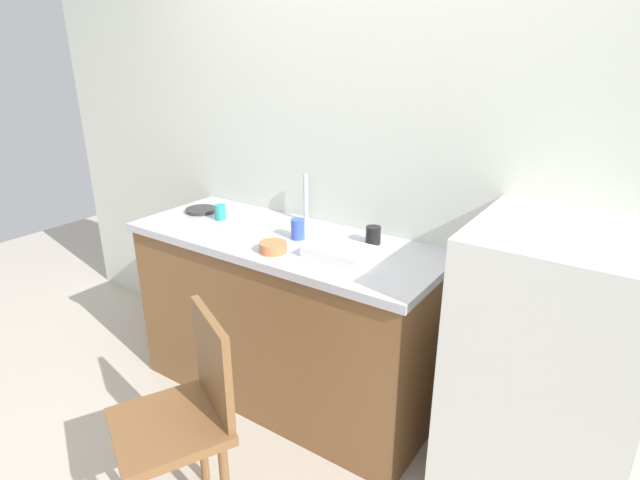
{
  "coord_description": "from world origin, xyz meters",
  "views": [
    {
      "loc": [
        1.17,
        -1.19,
        1.81
      ],
      "look_at": [
        -0.05,
        0.6,
        0.97
      ],
      "focal_mm": 28.72,
      "sensor_mm": 36.0,
      "label": 1
    }
  ],
  "objects_px": {
    "hotplate": "(201,210)",
    "cup_black": "(373,235)",
    "refrigerator": "(544,380)",
    "cup_blue": "(298,229)",
    "dish_tray": "(339,252)",
    "cup_teal": "(220,212)",
    "terracotta_bowl": "(273,247)",
    "chair": "(185,415)"
  },
  "relations": [
    {
      "from": "cup_black",
      "to": "cup_blue",
      "type": "height_order",
      "value": "cup_blue"
    },
    {
      "from": "cup_blue",
      "to": "cup_teal",
      "type": "relative_size",
      "value": 1.24
    },
    {
      "from": "cup_black",
      "to": "cup_teal",
      "type": "height_order",
      "value": "cup_black"
    },
    {
      "from": "chair",
      "to": "cup_teal",
      "type": "relative_size",
      "value": 11.12
    },
    {
      "from": "hotplate",
      "to": "refrigerator",
      "type": "bearing_deg",
      "value": -1.91
    },
    {
      "from": "refrigerator",
      "to": "cup_blue",
      "type": "xyz_separation_m",
      "value": [
        -1.19,
        0.03,
        0.36
      ]
    },
    {
      "from": "hotplate",
      "to": "terracotta_bowl",
      "type": "bearing_deg",
      "value": -18.08
    },
    {
      "from": "cup_teal",
      "to": "refrigerator",
      "type": "bearing_deg",
      "value": -1.01
    },
    {
      "from": "cup_blue",
      "to": "cup_black",
      "type": "bearing_deg",
      "value": 24.37
    },
    {
      "from": "hotplate",
      "to": "chair",
      "type": "bearing_deg",
      "value": -47.92
    },
    {
      "from": "dish_tray",
      "to": "cup_teal",
      "type": "height_order",
      "value": "cup_teal"
    },
    {
      "from": "hotplate",
      "to": "cup_black",
      "type": "xyz_separation_m",
      "value": [
        1.04,
        0.12,
        0.03
      ]
    },
    {
      "from": "cup_blue",
      "to": "terracotta_bowl",
      "type": "bearing_deg",
      "value": -87.82
    },
    {
      "from": "refrigerator",
      "to": "dish_tray",
      "type": "height_order",
      "value": "refrigerator"
    },
    {
      "from": "hotplate",
      "to": "dish_tray",
      "type": "bearing_deg",
      "value": -6.49
    },
    {
      "from": "dish_tray",
      "to": "cup_black",
      "type": "bearing_deg",
      "value": 78.99
    },
    {
      "from": "terracotta_bowl",
      "to": "cup_blue",
      "type": "distance_m",
      "value": 0.2
    },
    {
      "from": "refrigerator",
      "to": "cup_teal",
      "type": "bearing_deg",
      "value": 178.99
    },
    {
      "from": "dish_tray",
      "to": "cup_blue",
      "type": "xyz_separation_m",
      "value": [
        -0.29,
        0.08,
        0.02
      ]
    },
    {
      "from": "dish_tray",
      "to": "cup_blue",
      "type": "distance_m",
      "value": 0.3
    },
    {
      "from": "cup_blue",
      "to": "chair",
      "type": "bearing_deg",
      "value": -83.54
    },
    {
      "from": "dish_tray",
      "to": "hotplate",
      "type": "relative_size",
      "value": 1.65
    },
    {
      "from": "dish_tray",
      "to": "cup_blue",
      "type": "relative_size",
      "value": 2.82
    },
    {
      "from": "refrigerator",
      "to": "cup_black",
      "type": "xyz_separation_m",
      "value": [
        -0.86,
        0.18,
        0.36
      ]
    },
    {
      "from": "terracotta_bowl",
      "to": "hotplate",
      "type": "xyz_separation_m",
      "value": [
        -0.71,
        0.23,
        -0.01
      ]
    },
    {
      "from": "dish_tray",
      "to": "cup_blue",
      "type": "height_order",
      "value": "cup_blue"
    },
    {
      "from": "terracotta_bowl",
      "to": "cup_black",
      "type": "xyz_separation_m",
      "value": [
        0.32,
        0.35,
        0.02
      ]
    },
    {
      "from": "refrigerator",
      "to": "cup_black",
      "type": "bearing_deg",
      "value": 168.08
    },
    {
      "from": "terracotta_bowl",
      "to": "cup_blue",
      "type": "xyz_separation_m",
      "value": [
        -0.01,
        0.2,
        0.03
      ]
    },
    {
      "from": "hotplate",
      "to": "cup_teal",
      "type": "distance_m",
      "value": 0.19
    },
    {
      "from": "cup_black",
      "to": "cup_blue",
      "type": "distance_m",
      "value": 0.36
    },
    {
      "from": "terracotta_bowl",
      "to": "hotplate",
      "type": "relative_size",
      "value": 0.74
    },
    {
      "from": "chair",
      "to": "hotplate",
      "type": "distance_m",
      "value": 1.27
    },
    {
      "from": "refrigerator",
      "to": "hotplate",
      "type": "height_order",
      "value": "refrigerator"
    },
    {
      "from": "dish_tray",
      "to": "hotplate",
      "type": "bearing_deg",
      "value": 173.51
    },
    {
      "from": "refrigerator",
      "to": "cup_blue",
      "type": "distance_m",
      "value": 1.24
    },
    {
      "from": "hotplate",
      "to": "cup_teal",
      "type": "relative_size",
      "value": 2.12
    },
    {
      "from": "chair",
      "to": "cup_blue",
      "type": "height_order",
      "value": "cup_blue"
    },
    {
      "from": "dish_tray",
      "to": "cup_teal",
      "type": "distance_m",
      "value": 0.81
    },
    {
      "from": "refrigerator",
      "to": "dish_tray",
      "type": "relative_size",
      "value": 4.33
    },
    {
      "from": "refrigerator",
      "to": "dish_tray",
      "type": "bearing_deg",
      "value": -176.83
    },
    {
      "from": "refrigerator",
      "to": "cup_blue",
      "type": "bearing_deg",
      "value": 178.55
    }
  ]
}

